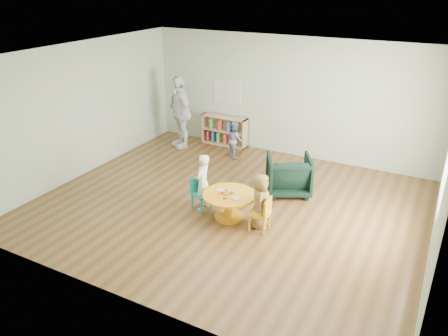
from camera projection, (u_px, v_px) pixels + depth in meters
name	position (u px, v px, depth m)	size (l,w,h in m)	color
room	(231.00, 109.00, 7.56)	(7.10, 7.00, 2.80)	#54371A
activity_table	(229.00, 201.00, 7.76)	(0.95, 0.95, 0.52)	orange
kid_chair_left	(200.00, 192.00, 8.10)	(0.42, 0.42, 0.61)	teal
kid_chair_right	(262.00, 213.00, 7.38)	(0.34, 0.34, 0.61)	orange
bookshelf	(224.00, 131.00, 11.18)	(1.20, 0.30, 0.75)	tan
alphabet_poster	(227.00, 92.00, 10.88)	(0.74, 0.01, 0.54)	white
armchair	(289.00, 175.00, 8.65)	(0.83, 0.86, 0.78)	black
child_left	(203.00, 182.00, 7.99)	(0.39, 0.26, 1.08)	silver
child_right	(261.00, 201.00, 7.41)	(0.48, 0.31, 0.99)	gold
toddler	(235.00, 139.00, 10.36)	(0.43, 0.33, 0.88)	#1A1C41
adult_caretaker	(180.00, 112.00, 10.82)	(1.06, 0.44, 1.82)	silver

